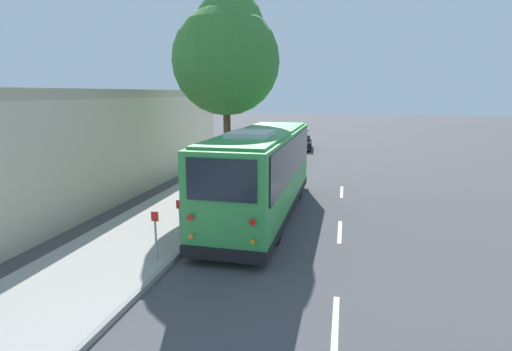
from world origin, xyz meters
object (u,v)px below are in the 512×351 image
Objects in this scene: sign_post_near at (156,235)px; shuttle_bus at (262,169)px; parked_sedan_gray at (288,155)px; sign_post_far at (180,219)px; parked_sedan_black at (302,142)px; street_tree at (227,54)px.

shuttle_bus is at bearing -20.56° from sign_post_near.
parked_sedan_gray is 16.16m from sign_post_far.
parked_sedan_black is 25.15m from sign_post_near.
shuttle_bus is at bearing -29.06° from sign_post_far.
parked_sedan_black is 3.17× the size of sign_post_near.
shuttle_bus is at bearing 177.28° from parked_sedan_black.
sign_post_far is (1.73, 0.00, -0.07)m from sign_post_near.
street_tree is at bearing 2.61° from sign_post_far.
street_tree is 7.11× the size of sign_post_far.
parked_sedan_gray is (12.51, 0.70, -1.34)m from shuttle_bus.
sign_post_far is at bearing -177.39° from street_tree.
sign_post_far is at bearing 151.52° from shuttle_bus.
parked_sedan_gray is at bearing -4.17° from sign_post_near.
parked_sedan_gray is at bearing 3.78° from shuttle_bus.
sign_post_far is (-6.68, -0.30, -5.82)m from street_tree.
street_tree is 6.45× the size of sign_post_near.
sign_post_far is at bearing 172.14° from parked_sedan_black.
parked_sedan_black is 3.49× the size of sign_post_far.
shuttle_bus reaches higher than parked_sedan_black.
sign_post_far is (-3.60, 2.00, -1.10)m from shuttle_bus.
street_tree reaches higher than sign_post_far.
shuttle_bus is 6.09m from street_tree.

